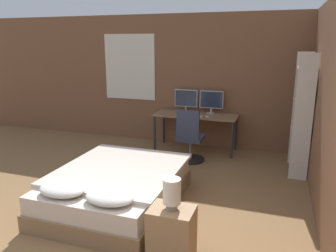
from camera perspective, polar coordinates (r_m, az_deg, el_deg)
wall_back at (r=6.82m, az=5.76°, el=7.74°), size 12.00×0.08×2.70m
wall_side_right at (r=3.85m, az=26.98°, el=1.13°), size 0.06×12.00×2.70m
bed at (r=4.49m, az=-8.92°, el=-10.57°), size 1.55×1.99×0.57m
nightstand at (r=3.47m, az=0.65°, el=-18.10°), size 0.45×0.35×0.53m
bedside_lamp at (r=3.25m, az=0.67°, el=-11.33°), size 0.18×0.18×0.32m
desk at (r=6.56m, az=4.81°, el=1.33°), size 1.65×0.65×0.74m
monitor_left at (r=6.77m, az=3.15°, el=4.70°), size 0.48×0.16×0.45m
monitor_right at (r=6.65m, az=7.56°, el=4.43°), size 0.48×0.16×0.45m
keyboard at (r=6.33m, az=4.35°, el=1.71°), size 0.38×0.13×0.02m
computer_mouse at (r=6.27m, az=6.81°, el=1.60°), size 0.07×0.05×0.04m
office_chair at (r=5.97m, az=3.80°, el=-2.61°), size 0.52×0.52×0.99m
bookshelf at (r=5.68m, az=22.38°, el=2.46°), size 0.28×0.76×1.98m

